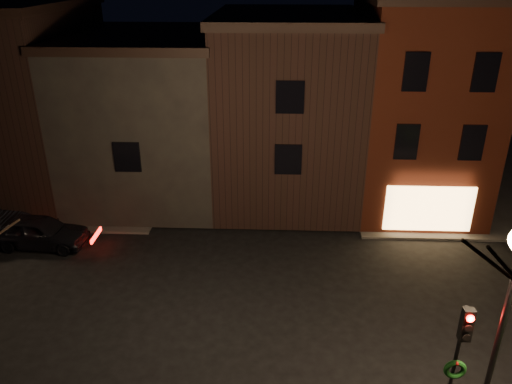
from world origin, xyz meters
TOP-DOWN VIEW (x-y plane):
  - ground at (0.00, 0.00)m, footprint 120.00×120.00m
  - sidewalk_far_left at (-20.00, 20.00)m, footprint 30.00×30.00m
  - corner_building at (8.00, 9.47)m, footprint 6.50×8.50m
  - row_building_a at (1.50, 10.50)m, footprint 7.30×10.30m
  - row_building_b at (-5.75, 10.50)m, footprint 7.80×10.30m
  - row_building_c at (-13.00, 10.50)m, footprint 7.30×10.30m
  - street_lamp_near at (6.20, -6.00)m, footprint 0.60×0.60m
  - traffic_signal at (5.60, -5.51)m, footprint 0.58×0.38m
  - parked_car_a at (-9.57, 3.78)m, footprint 4.36×1.94m

SIDE VIEW (x-z plane):
  - ground at x=0.00m, z-range 0.00..0.00m
  - sidewalk_far_left at x=-20.00m, z-range 0.00..0.12m
  - parked_car_a at x=-9.57m, z-range 0.00..1.46m
  - traffic_signal at x=5.60m, z-range 0.78..4.83m
  - row_building_b at x=-5.75m, z-range 0.13..8.53m
  - row_building_a at x=1.50m, z-range 0.13..9.53m
  - row_building_c at x=-13.00m, z-range 0.13..10.03m
  - street_lamp_near at x=6.20m, z-range 1.94..8.42m
  - corner_building at x=8.00m, z-range 0.15..10.65m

